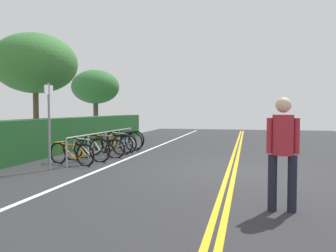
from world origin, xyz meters
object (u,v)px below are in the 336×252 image
(bicycle_6, at_px, (125,139))
(pedestrian, at_px, (283,146))
(bicycle_1, at_px, (86,149))
(tree_mid, at_px, (35,64))
(bike_rack, at_px, (105,138))
(sign_post_near, at_px, (49,118))
(bicycle_2, at_px, (100,148))
(tree_far_right, at_px, (95,87))
(bicycle_0, at_px, (72,154))
(bicycle_4, at_px, (115,144))
(bicycle_5, at_px, (121,141))
(bicycle_3, at_px, (108,144))

(bicycle_6, height_order, pedestrian, pedestrian)
(bicycle_1, xyz_separation_m, tree_mid, (1.76, 2.88, 2.91))
(pedestrian, distance_m, tree_mid, 10.38)
(bike_rack, height_order, sign_post_near, sign_post_near)
(bicycle_6, distance_m, pedestrian, 9.55)
(bicycle_1, relative_size, bicycle_2, 1.05)
(bicycle_6, distance_m, tree_far_right, 6.03)
(bicycle_0, bearing_deg, tree_far_right, 20.51)
(bicycle_4, xyz_separation_m, tree_mid, (-0.47, 2.94, 2.95))
(bicycle_4, xyz_separation_m, bicycle_6, (1.45, 0.13, 0.04))
(bicycle_0, height_order, tree_mid, tree_mid)
(bicycle_6, bearing_deg, bicycle_5, -170.93)
(bike_rack, height_order, bicycle_5, bike_rack)
(bike_rack, height_order, bicycle_4, bike_rack)
(bike_rack, distance_m, bicycle_0, 2.20)
(bicycle_0, distance_m, tree_mid, 4.76)
(sign_post_near, bearing_deg, pedestrian, -114.12)
(sign_post_near, relative_size, tree_mid, 0.52)
(bicycle_1, relative_size, bicycle_4, 1.02)
(bicycle_4, xyz_separation_m, bicycle_5, (0.68, 0.01, 0.04))
(bike_rack, bearing_deg, bicycle_2, -170.85)
(bicycle_4, height_order, tree_mid, tree_mid)
(bike_rack, relative_size, sign_post_near, 2.35)
(bicycle_2, xyz_separation_m, sign_post_near, (-2.37, 0.34, 1.05))
(bicycle_2, bearing_deg, sign_post_near, 171.88)
(bike_rack, relative_size, bicycle_2, 3.24)
(bicycle_5, height_order, tree_far_right, tree_far_right)
(bicycle_1, distance_m, bicycle_6, 3.67)
(bike_rack, bearing_deg, bicycle_5, -1.65)
(tree_mid, xyz_separation_m, tree_far_right, (6.31, 0.51, -0.46))
(bicycle_6, relative_size, sign_post_near, 0.79)
(bicycle_4, height_order, tree_far_right, tree_far_right)
(bicycle_4, relative_size, sign_post_near, 0.75)
(bicycle_0, distance_m, pedestrian, 6.48)
(bicycle_2, distance_m, pedestrian, 7.17)
(bicycle_2, bearing_deg, tree_far_right, 25.51)
(bicycle_0, distance_m, bicycle_4, 2.95)
(bicycle_4, height_order, sign_post_near, sign_post_near)
(bicycle_3, height_order, bicycle_6, bicycle_3)
(bicycle_4, bearing_deg, tree_far_right, 30.51)
(bicycle_0, relative_size, bicycle_1, 0.94)
(bicycle_0, bearing_deg, bicycle_1, -7.78)
(tree_mid, bearing_deg, tree_far_right, 4.59)
(bicycle_0, xyz_separation_m, bicycle_2, (1.42, -0.23, -0.00))
(bicycle_4, distance_m, sign_post_near, 4.04)
(bike_rack, relative_size, pedestrian, 3.02)
(bicycle_3, distance_m, bicycle_6, 2.16)
(bicycle_2, bearing_deg, bike_rack, 9.15)
(bicycle_5, distance_m, pedestrian, 8.85)
(tree_mid, bearing_deg, bike_rack, -95.99)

